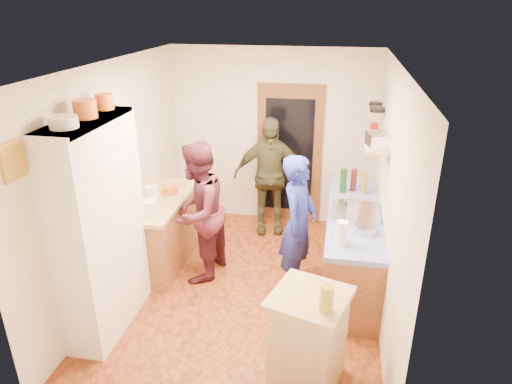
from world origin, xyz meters
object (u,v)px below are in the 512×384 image
(person_left, at_px, (202,211))
(person_back, at_px, (270,176))
(person_hob, at_px, (300,225))
(island_base, at_px, (308,341))
(hutch_body, at_px, (100,229))
(right_counter_base, at_px, (352,247))

(person_left, height_order, person_back, person_left)
(person_left, bearing_deg, person_hob, 95.94)
(island_base, height_order, person_left, person_left)
(hutch_body, bearing_deg, island_base, -12.25)
(person_left, bearing_deg, right_counter_base, 107.43)
(right_counter_base, height_order, person_left, person_left)
(island_base, distance_m, person_hob, 1.50)
(hutch_body, distance_m, person_left, 1.29)
(person_hob, bearing_deg, right_counter_base, -48.29)
(hutch_body, distance_m, right_counter_base, 2.90)
(right_counter_base, distance_m, person_back, 1.64)
(right_counter_base, height_order, person_back, person_back)
(hutch_body, xyz_separation_m, right_counter_base, (2.50, 1.30, -0.68))
(right_counter_base, height_order, person_hob, person_hob)
(person_left, distance_m, person_back, 1.44)
(hutch_body, relative_size, island_base, 2.56)
(person_left, bearing_deg, hutch_body, -24.80)
(person_left, bearing_deg, island_base, 52.19)
(right_counter_base, xyz_separation_m, island_base, (-0.39, -1.76, 0.01))
(hutch_body, bearing_deg, person_left, 55.74)
(person_hob, distance_m, person_left, 1.18)
(right_counter_base, xyz_separation_m, person_hob, (-0.61, -0.32, 0.40))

